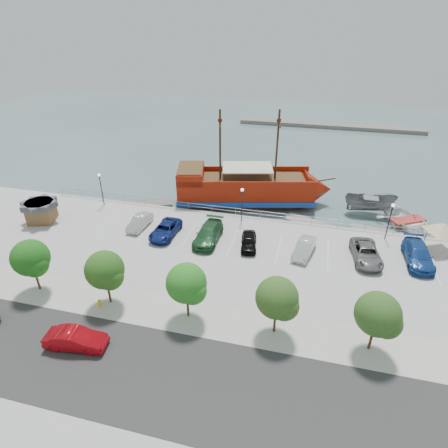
# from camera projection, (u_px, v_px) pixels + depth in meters

# --- Properties ---
(ground) EXTENTS (160.00, 160.00, 0.00)m
(ground) POSITION_uv_depth(u_px,v_px,m) (229.00, 259.00, 39.25)
(ground) COLOR #4A6165
(street) EXTENTS (100.00, 8.00, 0.04)m
(street) POSITION_uv_depth(u_px,v_px,m) (174.00, 379.00, 25.28)
(street) COLOR #303030
(street) RESTS_ON land_slab
(sidewalk) EXTENTS (100.00, 4.00, 0.05)m
(sidewalk) POSITION_uv_depth(u_px,v_px,m) (200.00, 318.00, 30.33)
(sidewalk) COLOR #B7B5A6
(sidewalk) RESTS_ON land_slab
(seawall_railing) EXTENTS (50.00, 0.06, 1.00)m
(seawall_railing) POSITION_uv_depth(u_px,v_px,m) (244.00, 212.00, 45.06)
(seawall_railing) COLOR gray
(seawall_railing) RESTS_ON land_slab
(far_shore) EXTENTS (40.00, 3.00, 0.80)m
(far_shore) POSITION_uv_depth(u_px,v_px,m) (330.00, 126.00, 83.27)
(far_shore) COLOR #69635D
(far_shore) RESTS_ON ground
(pirate_ship) EXTENTS (21.06, 10.26, 13.04)m
(pirate_ship) POSITION_uv_depth(u_px,v_px,m) (256.00, 188.00, 49.56)
(pirate_ship) COLOR maroon
(pirate_ship) RESTS_ON ground
(patrol_boat) EXTENTS (6.47, 2.80, 2.45)m
(patrol_boat) POSITION_uv_depth(u_px,v_px,m) (370.00, 205.00, 47.45)
(patrol_boat) COLOR slate
(patrol_boat) RESTS_ON ground
(speedboat) EXTENTS (8.02, 8.74, 1.48)m
(speedboat) POSITION_uv_depth(u_px,v_px,m) (407.00, 223.00, 44.50)
(speedboat) COLOR white
(speedboat) RESTS_ON ground
(dock_west) EXTENTS (7.82, 5.10, 0.43)m
(dock_west) POSITION_uv_depth(u_px,v_px,m) (143.00, 204.00, 49.82)
(dock_west) COLOR slate
(dock_west) RESTS_ON ground
(dock_mid) EXTENTS (7.08, 4.63, 0.39)m
(dock_mid) POSITION_uv_depth(u_px,v_px,m) (312.00, 225.00, 45.18)
(dock_mid) COLOR gray
(dock_mid) RESTS_ON ground
(dock_east) EXTENTS (6.38, 2.63, 0.35)m
(dock_east) POSITION_uv_depth(u_px,v_px,m) (379.00, 233.00, 43.58)
(dock_east) COLOR gray
(dock_east) RESTS_ON ground
(shed) EXTENTS (3.82, 3.82, 2.52)m
(shed) POSITION_uv_depth(u_px,v_px,m) (41.00, 211.00, 43.70)
(shed) COLOR brown
(shed) RESTS_ON land_slab
(canopy_tent) EXTENTS (5.13, 5.13, 3.35)m
(canopy_tent) POSITION_uv_depth(u_px,v_px,m) (444.00, 224.00, 37.82)
(canopy_tent) COLOR slate
(canopy_tent) RESTS_ON land_slab
(street_sedan) EXTENTS (4.71, 2.14, 1.50)m
(street_sedan) POSITION_uv_depth(u_px,v_px,m) (76.00, 339.00, 27.39)
(street_sedan) COLOR #A40810
(street_sedan) RESTS_ON street
(fire_hydrant) EXTENTS (0.28, 0.28, 0.81)m
(fire_hydrant) POSITION_uv_depth(u_px,v_px,m) (100.00, 303.00, 31.24)
(fire_hydrant) COLOR yellow
(fire_hydrant) RESTS_ON sidewalk
(lamp_post_left) EXTENTS (0.36, 0.36, 4.28)m
(lamp_post_left) POSITION_uv_depth(u_px,v_px,m) (101.00, 184.00, 46.57)
(lamp_post_left) COLOR black
(lamp_post_left) RESTS_ON land_slab
(lamp_post_mid) EXTENTS (0.36, 0.36, 4.28)m
(lamp_post_mid) POSITION_uv_depth(u_px,v_px,m) (242.00, 199.00, 42.77)
(lamp_post_mid) COLOR black
(lamp_post_mid) RESTS_ON land_slab
(lamp_post_right) EXTENTS (0.36, 0.36, 4.28)m
(lamp_post_right) POSITION_uv_depth(u_px,v_px,m) (391.00, 215.00, 39.40)
(lamp_post_right) COLOR black
(lamp_post_right) RESTS_ON land_slab
(tree_b) EXTENTS (3.30, 3.20, 5.00)m
(tree_b) POSITION_uv_depth(u_px,v_px,m) (32.00, 259.00, 31.77)
(tree_b) COLOR #473321
(tree_b) RESTS_ON sidewalk
(tree_c) EXTENTS (3.30, 3.20, 5.00)m
(tree_c) POSITION_uv_depth(u_px,v_px,m) (106.00, 272.00, 30.29)
(tree_c) COLOR #473321
(tree_c) RESTS_ON sidewalk
(tree_d) EXTENTS (3.30, 3.20, 5.00)m
(tree_d) POSITION_uv_depth(u_px,v_px,m) (188.00, 285.00, 28.82)
(tree_d) COLOR #473321
(tree_d) RESTS_ON sidewalk
(tree_e) EXTENTS (3.30, 3.20, 5.00)m
(tree_e) POSITION_uv_depth(u_px,v_px,m) (279.00, 300.00, 27.34)
(tree_e) COLOR #473321
(tree_e) RESTS_ON sidewalk
(tree_f) EXTENTS (3.30, 3.20, 5.00)m
(tree_f) POSITION_uv_depth(u_px,v_px,m) (380.00, 316.00, 25.87)
(tree_f) COLOR #473321
(tree_f) RESTS_ON sidewalk
(parked_car_b) EXTENTS (1.71, 4.24, 1.37)m
(parked_car_b) POSITION_uv_depth(u_px,v_px,m) (140.00, 222.00, 42.73)
(parked_car_b) COLOR #B8B8B9
(parked_car_b) RESTS_ON land_slab
(parked_car_c) EXTENTS (2.53, 5.15, 1.41)m
(parked_car_c) POSITION_uv_depth(u_px,v_px,m) (165.00, 230.00, 41.15)
(parked_car_c) COLOR navy
(parked_car_c) RESTS_ON land_slab
(parked_car_d) EXTENTS (2.37, 5.77, 1.67)m
(parked_car_d) POSITION_uv_depth(u_px,v_px,m) (208.00, 234.00, 40.15)
(parked_car_d) COLOR #23562E
(parked_car_d) RESTS_ON land_slab
(parked_car_e) EXTENTS (2.25, 4.22, 1.37)m
(parked_car_e) POSITION_uv_depth(u_px,v_px,m) (249.00, 241.00, 39.12)
(parked_car_e) COLOR black
(parked_car_e) RESTS_ON land_slab
(parked_car_f) EXTENTS (2.41, 4.61, 1.45)m
(parked_car_f) POSITION_uv_depth(u_px,v_px,m) (304.00, 248.00, 37.96)
(parked_car_f) COLOR silver
(parked_car_f) RESTS_ON land_slab
(parked_car_g) EXTENTS (3.15, 5.70, 1.51)m
(parked_car_g) POSITION_uv_depth(u_px,v_px,m) (366.00, 253.00, 37.08)
(parked_car_g) COLOR slate
(parked_car_g) RESTS_ON land_slab
(parked_car_h) EXTENTS (2.51, 5.85, 1.68)m
(parked_car_h) POSITION_uv_depth(u_px,v_px,m) (418.00, 255.00, 36.70)
(parked_car_h) COLOR navy
(parked_car_h) RESTS_ON land_slab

